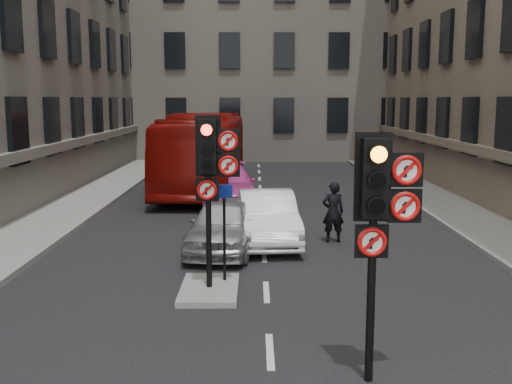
{
  "coord_description": "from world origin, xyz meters",
  "views": [
    {
      "loc": [
        -0.25,
        -7.13,
        4.03
      ],
      "look_at": [
        -0.23,
        2.03,
        2.6
      ],
      "focal_mm": 42.0,
      "sensor_mm": 36.0,
      "label": 1
    }
  ],
  "objects_px": {
    "car_silver": "(224,225)",
    "motorcycle": "(248,217)",
    "info_sign": "(224,219)",
    "motorcyclist": "(333,212)",
    "signal_far": "(212,165)",
    "car_white": "(267,217)",
    "bus_red": "(204,151)",
    "signal_near": "(380,205)",
    "car_pink": "(228,185)"
  },
  "relations": [
    {
      "from": "info_sign",
      "to": "motorcycle",
      "type": "bearing_deg",
      "value": 71.93
    },
    {
      "from": "motorcyclist",
      "to": "car_pink",
      "type": "bearing_deg",
      "value": -67.34
    },
    {
      "from": "signal_far",
      "to": "car_white",
      "type": "xyz_separation_m",
      "value": [
        1.22,
        4.47,
        -1.99
      ]
    },
    {
      "from": "car_white",
      "to": "bus_red",
      "type": "height_order",
      "value": "bus_red"
    },
    {
      "from": "car_silver",
      "to": "signal_near",
      "type": "bearing_deg",
      "value": -65.25
    },
    {
      "from": "signal_far",
      "to": "info_sign",
      "type": "xyz_separation_m",
      "value": [
        0.21,
        0.45,
        -1.22
      ]
    },
    {
      "from": "signal_near",
      "to": "motorcycle",
      "type": "relative_size",
      "value": 2.37
    },
    {
      "from": "signal_near",
      "to": "car_pink",
      "type": "distance_m",
      "value": 14.99
    },
    {
      "from": "bus_red",
      "to": "info_sign",
      "type": "xyz_separation_m",
      "value": [
        1.6,
        -14.22,
        -0.22
      ]
    },
    {
      "from": "car_pink",
      "to": "motorcyclist",
      "type": "bearing_deg",
      "value": -67.91
    },
    {
      "from": "car_silver",
      "to": "motorcyclist",
      "type": "bearing_deg",
      "value": 23.08
    },
    {
      "from": "car_pink",
      "to": "signal_far",
      "type": "bearing_deg",
      "value": -94.8
    },
    {
      "from": "bus_red",
      "to": "info_sign",
      "type": "height_order",
      "value": "bus_red"
    },
    {
      "from": "signal_far",
      "to": "info_sign",
      "type": "height_order",
      "value": "signal_far"
    },
    {
      "from": "signal_near",
      "to": "bus_red",
      "type": "xyz_separation_m",
      "value": [
        -3.99,
        18.68,
        -0.88
      ]
    },
    {
      "from": "car_white",
      "to": "motorcyclist",
      "type": "xyz_separation_m",
      "value": [
        1.86,
        -0.01,
        0.15
      ]
    },
    {
      "from": "motorcycle",
      "to": "info_sign",
      "type": "xyz_separation_m",
      "value": [
        -0.46,
        -5.44,
        1.03
      ]
    },
    {
      "from": "signal_near",
      "to": "car_silver",
      "type": "xyz_separation_m",
      "value": [
        -2.56,
        7.52,
        -1.88
      ]
    },
    {
      "from": "motorcyclist",
      "to": "info_sign",
      "type": "xyz_separation_m",
      "value": [
        -2.87,
        -4.01,
        0.62
      ]
    },
    {
      "from": "motorcycle",
      "to": "motorcyclist",
      "type": "height_order",
      "value": "motorcyclist"
    },
    {
      "from": "signal_near",
      "to": "signal_far",
      "type": "height_order",
      "value": "signal_far"
    },
    {
      "from": "signal_near",
      "to": "info_sign",
      "type": "bearing_deg",
      "value": 118.18
    },
    {
      "from": "car_silver",
      "to": "car_white",
      "type": "distance_m",
      "value": 1.52
    },
    {
      "from": "motorcycle",
      "to": "motorcyclist",
      "type": "relative_size",
      "value": 0.87
    },
    {
      "from": "car_pink",
      "to": "motorcyclist",
      "type": "relative_size",
      "value": 2.92
    },
    {
      "from": "signal_far",
      "to": "car_silver",
      "type": "relative_size",
      "value": 0.87
    },
    {
      "from": "signal_far",
      "to": "motorcycle",
      "type": "height_order",
      "value": "signal_far"
    },
    {
      "from": "signal_near",
      "to": "car_silver",
      "type": "bearing_deg",
      "value": 108.81
    },
    {
      "from": "car_pink",
      "to": "motorcycle",
      "type": "xyz_separation_m",
      "value": [
        0.83,
        -4.73,
        -0.28
      ]
    },
    {
      "from": "car_silver",
      "to": "info_sign",
      "type": "bearing_deg",
      "value": -80.77
    },
    {
      "from": "signal_near",
      "to": "info_sign",
      "type": "distance_m",
      "value": 5.17
    },
    {
      "from": "car_silver",
      "to": "info_sign",
      "type": "xyz_separation_m",
      "value": [
        0.18,
        -3.07,
        0.78
      ]
    },
    {
      "from": "car_silver",
      "to": "info_sign",
      "type": "relative_size",
      "value": 1.95
    },
    {
      "from": "car_pink",
      "to": "car_silver",
      "type": "bearing_deg",
      "value": -94.08
    },
    {
      "from": "bus_red",
      "to": "motorcycle",
      "type": "relative_size",
      "value": 8.1
    },
    {
      "from": "bus_red",
      "to": "motorcycle",
      "type": "bearing_deg",
      "value": -75.15
    },
    {
      "from": "signal_near",
      "to": "motorcycle",
      "type": "distance_m",
      "value": 10.3
    },
    {
      "from": "motorcyclist",
      "to": "car_silver",
      "type": "bearing_deg",
      "value": 12.08
    },
    {
      "from": "signal_far",
      "to": "car_white",
      "type": "relative_size",
      "value": 0.82
    },
    {
      "from": "signal_far",
      "to": "car_pink",
      "type": "bearing_deg",
      "value": 90.83
    },
    {
      "from": "car_white",
      "to": "info_sign",
      "type": "distance_m",
      "value": 4.21
    },
    {
      "from": "bus_red",
      "to": "motorcycle",
      "type": "distance_m",
      "value": 9.11
    },
    {
      "from": "signal_near",
      "to": "signal_far",
      "type": "distance_m",
      "value": 4.77
    },
    {
      "from": "motorcycle",
      "to": "motorcyclist",
      "type": "distance_m",
      "value": 2.83
    },
    {
      "from": "info_sign",
      "to": "signal_far",
      "type": "bearing_deg",
      "value": -128.47
    },
    {
      "from": "signal_far",
      "to": "bus_red",
      "type": "distance_m",
      "value": 14.78
    },
    {
      "from": "car_pink",
      "to": "bus_red",
      "type": "xyz_separation_m",
      "value": [
        -1.23,
        4.06,
        0.97
      ]
    },
    {
      "from": "signal_far",
      "to": "motorcyclist",
      "type": "bearing_deg",
      "value": 55.37
    },
    {
      "from": "car_silver",
      "to": "bus_red",
      "type": "xyz_separation_m",
      "value": [
        -1.42,
        11.15,
        1.0
      ]
    },
    {
      "from": "car_silver",
      "to": "motorcycle",
      "type": "relative_size",
      "value": 2.72
    }
  ]
}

